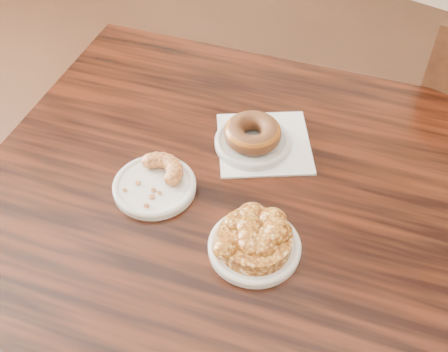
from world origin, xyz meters
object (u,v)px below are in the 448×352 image
Objects in this scene: apple_fritter at (255,238)px; cruller_fragment at (153,179)px; glazed_donut at (253,133)px; cafe_table at (218,303)px.

cruller_fragment is at bearing 176.62° from apple_fritter.
glazed_donut is 0.21m from cruller_fragment.
cafe_table is at bearing -83.83° from glazed_donut.
cruller_fragment is at bearing -170.15° from cafe_table.
apple_fritter is at bearing -41.97° from cafe_table.
glazed_donut is (-0.02, 0.15, 0.41)m from cafe_table.
glazed_donut is 1.04× the size of cruller_fragment.
glazed_donut reaches higher than cruller_fragment.
apple_fritter is (0.12, -0.06, 0.41)m from cafe_table.
glazed_donut reaches higher than apple_fritter.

